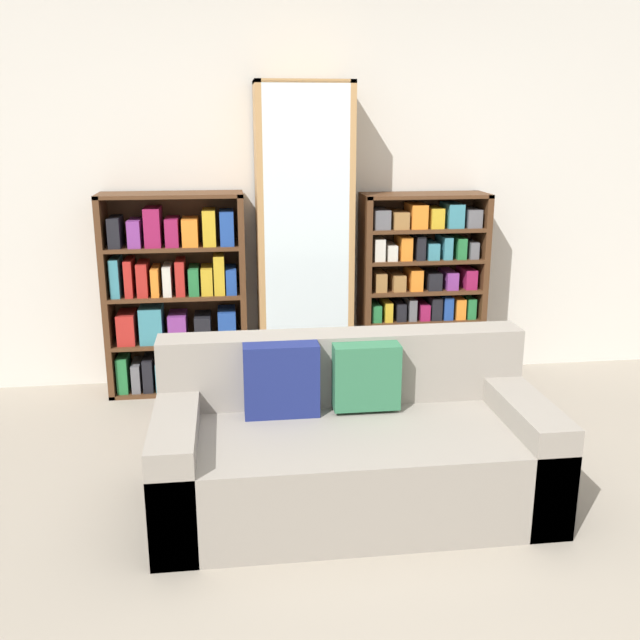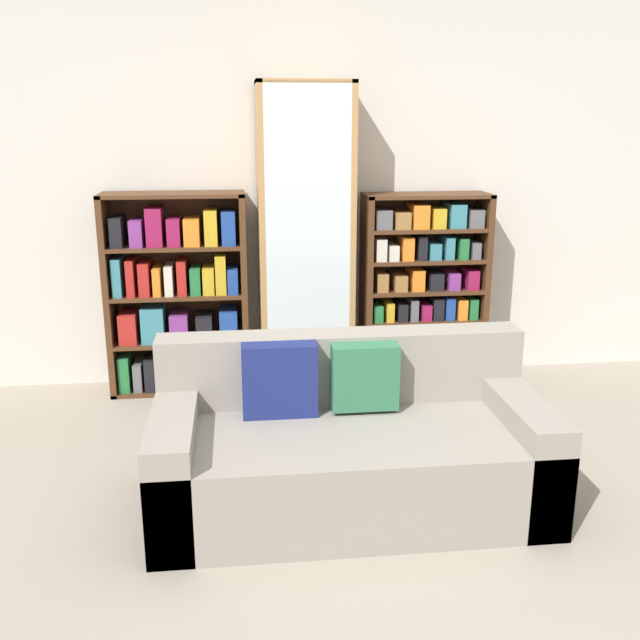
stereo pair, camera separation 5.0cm
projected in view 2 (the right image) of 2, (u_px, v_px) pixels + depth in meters
The scene contains 7 objects.
ground_plane at pixel (388, 557), 3.03m from camera, with size 16.00×16.00×0.00m, color gray.
wall_back at pixel (323, 187), 4.88m from camera, with size 6.12×0.06×2.70m.
couch at pixel (348, 448), 3.41m from camera, with size 1.83×0.87×0.77m.
bookshelf_left at pixel (178, 299), 4.77m from camera, with size 0.93×0.32×1.34m.
display_cabinet at pixel (306, 241), 4.74m from camera, with size 0.62×0.36×2.03m.
bookshelf_right at pixel (423, 291), 4.95m from camera, with size 0.85×0.32×1.32m.
wine_bottle at pixel (392, 392), 4.42m from camera, with size 0.07×0.07×0.40m.
Camera 2 is at (-0.59, -2.59, 1.79)m, focal length 40.00 mm.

